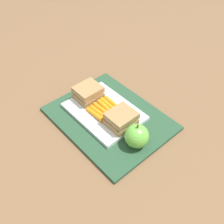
{
  "coord_description": "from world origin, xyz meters",
  "views": [
    {
      "loc": [
        0.43,
        -0.37,
        0.61
      ],
      "look_at": [
        0.01,
        0.0,
        0.04
      ],
      "focal_mm": 42.67,
      "sensor_mm": 36.0,
      "label": 1
    }
  ],
  "objects_px": {
    "carrot_sticks_bundle": "(104,109)",
    "apple": "(137,136)",
    "sandwich_half_left": "(88,93)",
    "food_tray": "(104,112)",
    "sandwich_half_right": "(121,119)"
  },
  "relations": [
    {
      "from": "sandwich_half_left",
      "to": "carrot_sticks_bundle",
      "type": "xyz_separation_m",
      "value": [
        0.08,
        -0.0,
        -0.02
      ]
    },
    {
      "from": "food_tray",
      "to": "carrot_sticks_bundle",
      "type": "height_order",
      "value": "carrot_sticks_bundle"
    },
    {
      "from": "sandwich_half_left",
      "to": "carrot_sticks_bundle",
      "type": "bearing_deg",
      "value": -0.26
    },
    {
      "from": "food_tray",
      "to": "apple",
      "type": "height_order",
      "value": "apple"
    },
    {
      "from": "apple",
      "to": "carrot_sticks_bundle",
      "type": "bearing_deg",
      "value": 175.39
    },
    {
      "from": "sandwich_half_left",
      "to": "sandwich_half_right",
      "type": "bearing_deg",
      "value": 0.0
    },
    {
      "from": "food_tray",
      "to": "apple",
      "type": "relative_size",
      "value": 2.88
    },
    {
      "from": "sandwich_half_right",
      "to": "apple",
      "type": "relative_size",
      "value": 1.0
    },
    {
      "from": "food_tray",
      "to": "sandwich_half_right",
      "type": "xyz_separation_m",
      "value": [
        0.08,
        0.0,
        0.03
      ]
    },
    {
      "from": "food_tray",
      "to": "sandwich_half_left",
      "type": "bearing_deg",
      "value": 180.0
    },
    {
      "from": "carrot_sticks_bundle",
      "to": "apple",
      "type": "height_order",
      "value": "apple"
    },
    {
      "from": "food_tray",
      "to": "apple",
      "type": "xyz_separation_m",
      "value": [
        0.15,
        -0.01,
        0.03
      ]
    },
    {
      "from": "sandwich_half_left",
      "to": "apple",
      "type": "xyz_separation_m",
      "value": [
        0.23,
        -0.01,
        0.0
      ]
    },
    {
      "from": "food_tray",
      "to": "sandwich_half_left",
      "type": "height_order",
      "value": "sandwich_half_left"
    },
    {
      "from": "food_tray",
      "to": "sandwich_half_left",
      "type": "xyz_separation_m",
      "value": [
        -0.08,
        0.0,
        0.03
      ]
    }
  ]
}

